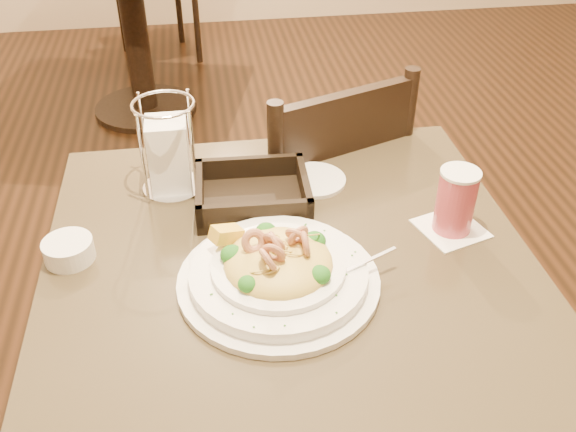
{
  "coord_description": "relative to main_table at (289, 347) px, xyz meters",
  "views": [
    {
      "loc": [
        -0.14,
        -0.9,
        1.52
      ],
      "look_at": [
        0.0,
        0.02,
        0.84
      ],
      "focal_mm": 40.0,
      "sensor_mm": 36.0,
      "label": 1
    }
  ],
  "objects": [
    {
      "name": "bread_basket",
      "position": [
        -0.05,
        0.18,
        0.26
      ],
      "size": [
        0.23,
        0.19,
        0.06
      ],
      "rotation": [
        0.0,
        0.0,
        -0.04
      ],
      "color": "black",
      "rests_on": "main_table"
    },
    {
      "name": "background_table",
      "position": [
        -0.42,
        2.2,
        0.0
      ],
      "size": [
        1.1,
        1.1,
        0.76
      ],
      "rotation": [
        0.0,
        0.0,
        -0.26
      ],
      "color": "black",
      "rests_on": "ground"
    },
    {
      "name": "dining_chair_near",
      "position": [
        0.14,
        0.49,
        -0.02
      ],
      "size": [
        0.54,
        0.54,
        0.93
      ],
      "rotation": [
        0.0,
        0.0,
        3.5
      ],
      "color": "black",
      "rests_on": "ground"
    },
    {
      "name": "main_table",
      "position": [
        0.0,
        0.0,
        0.0
      ],
      "size": [
        0.9,
        0.9,
        0.76
      ],
      "color": "black",
      "rests_on": "ground"
    },
    {
      "name": "butter_ramekin",
      "position": [
        -0.4,
        0.06,
        0.26
      ],
      "size": [
        0.1,
        0.1,
        0.04
      ],
      "primitive_type": "cylinder",
      "rotation": [
        0.0,
        0.0,
        -0.14
      ],
      "color": "white",
      "rests_on": "main_table"
    },
    {
      "name": "napkin_caddy",
      "position": [
        -0.21,
        0.27,
        0.33
      ],
      "size": [
        0.13,
        0.13,
        0.2
      ],
      "rotation": [
        0.0,
        0.0,
        0.43
      ],
      "color": "silver",
      "rests_on": "main_table"
    },
    {
      "name": "side_plate",
      "position": [
        0.09,
        0.25,
        0.25
      ],
      "size": [
        0.15,
        0.15,
        0.01
      ],
      "primitive_type": "cylinder",
      "rotation": [
        0.0,
        0.0,
        0.07
      ],
      "color": "white",
      "rests_on": "main_table"
    },
    {
      "name": "pasta_bowl",
      "position": [
        -0.03,
        -0.07,
        0.27
      ],
      "size": [
        0.39,
        0.35,
        0.11
      ],
      "rotation": [
        0.0,
        0.0,
        0.24
      ],
      "color": "white",
      "rests_on": "main_table"
    },
    {
      "name": "drink_glass",
      "position": [
        0.32,
        0.04,
        0.31
      ],
      "size": [
        0.15,
        0.15,
        0.13
      ],
      "rotation": [
        0.0,
        0.0,
        0.3
      ],
      "color": "white",
      "rests_on": "main_table"
    }
  ]
}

